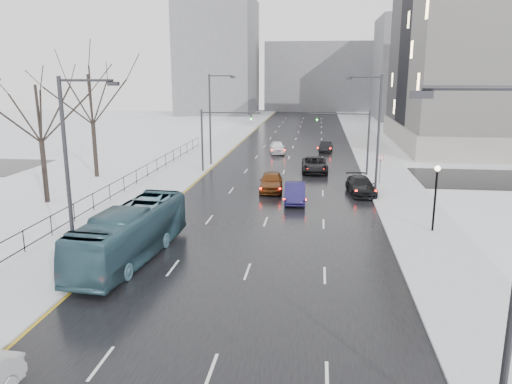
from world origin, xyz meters
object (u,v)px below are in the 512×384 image
at_px(streetlight_l_far, 212,115).
at_px(sedan_right_far, 361,186).
at_px(streetlight_r_near, 509,264).
at_px(sedan_right_cross, 315,165).
at_px(streetlight_r_mid, 376,129).
at_px(sedan_center_near, 271,182).
at_px(tree_park_e, 97,178).
at_px(mast_signal_left, 212,133).
at_px(bus, 131,233).
at_px(mast_signal_right, 358,135).
at_px(sedan_center_far, 277,147).
at_px(tree_park_d, 48,203).
at_px(sedan_right_distant, 326,147).
at_px(streetlight_l_near, 71,170).
at_px(sedan_right_near, 295,193).
at_px(no_uturn_sign, 381,161).
at_px(lamppost_r_mid, 436,189).

height_order(streetlight_l_far, sedan_right_far, streetlight_l_far).
height_order(streetlight_r_near, sedan_right_cross, streetlight_r_near).
bearing_deg(streetlight_r_mid, sedan_center_near, 177.99).
height_order(tree_park_e, streetlight_r_mid, streetlight_r_mid).
height_order(mast_signal_left, sedan_center_near, mast_signal_left).
bearing_deg(bus, streetlight_r_near, -36.28).
distance_m(mast_signal_right, mast_signal_left, 14.65).
height_order(mast_signal_right, bus, mast_signal_right).
height_order(mast_signal_right, sedan_right_cross, mast_signal_right).
bearing_deg(sedan_right_far, sedan_center_far, 105.71).
xyz_separation_m(tree_park_d, sedan_right_distant, (22.30, 29.35, 0.71)).
bearing_deg(mast_signal_right, sedan_right_far, -90.92).
height_order(streetlight_r_mid, streetlight_l_near, same).
height_order(streetlight_r_mid, mast_signal_left, streetlight_r_mid).
bearing_deg(sedan_right_near, mast_signal_right, 61.34).
xyz_separation_m(mast_signal_left, sedan_right_distant, (11.83, 15.35, -3.40)).
bearing_deg(streetlight_l_far, tree_park_d, -118.15).
relative_size(tree_park_d, streetlight_r_near, 1.25).
xyz_separation_m(streetlight_l_far, no_uturn_sign, (17.37, -8.00, -3.32)).
bearing_deg(tree_park_d, sedan_right_near, 7.94).
bearing_deg(streetlight_r_mid, sedan_right_far, 171.20).
height_order(sedan_right_near, sedan_right_distant, sedan_right_near).
relative_size(tree_park_e, mast_signal_left, 2.08).
height_order(sedan_center_near, sedan_center_far, sedan_center_near).
distance_m(streetlight_r_mid, streetlight_l_near, 25.82).
height_order(streetlight_r_mid, mast_signal_right, streetlight_r_mid).
xyz_separation_m(streetlight_r_near, sedan_center_near, (-8.67, 30.30, -4.74)).
height_order(tree_park_e, sedan_right_distant, tree_park_e).
relative_size(sedan_right_near, sedan_center_far, 1.04).
bearing_deg(sedan_center_far, mast_signal_right, -63.74).
distance_m(no_uturn_sign, sedan_right_cross, 8.17).
relative_size(sedan_center_near, sedan_center_far, 1.09).
bearing_deg(streetlight_l_near, mast_signal_right, 61.04).
relative_size(tree_park_d, streetlight_r_mid, 1.25).
xyz_separation_m(tree_park_d, mast_signal_left, (10.47, 14.00, 4.11)).
xyz_separation_m(tree_park_e, streetlight_r_mid, (26.37, -4.00, 5.62)).
height_order(streetlight_r_near, mast_signal_right, streetlight_r_near).
relative_size(streetlight_r_near, no_uturn_sign, 3.70).
distance_m(mast_signal_right, no_uturn_sign, 4.77).
xyz_separation_m(lamppost_r_mid, sedan_right_cross, (-7.82, 19.33, -2.12)).
distance_m(sedan_center_near, sedan_center_far, 21.02).
bearing_deg(streetlight_r_mid, lamppost_r_mid, -74.18).
xyz_separation_m(streetlight_l_far, lamppost_r_mid, (19.17, -22.00, -2.67)).
bearing_deg(sedan_right_near, lamppost_r_mid, -38.39).
relative_size(lamppost_r_mid, sedan_center_far, 0.95).
xyz_separation_m(tree_park_e, mast_signal_left, (10.87, 4.00, 4.11)).
xyz_separation_m(tree_park_d, sedan_right_far, (25.00, 6.15, 0.77)).
height_order(streetlight_r_mid, sedan_right_near, streetlight_r_mid).
height_order(sedan_center_far, sedan_right_distant, sedan_center_far).
bearing_deg(sedan_right_distant, streetlight_l_near, -98.65).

